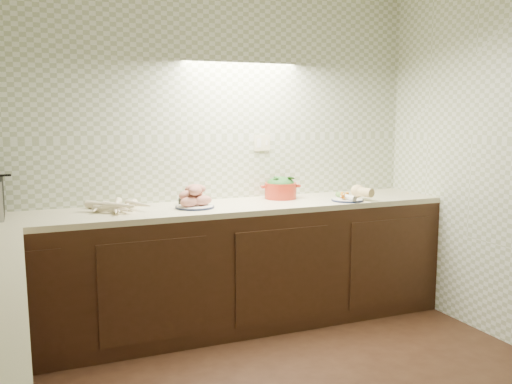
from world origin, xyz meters
name	(u,v)px	position (x,y,z in m)	size (l,w,h in m)	color
room	(308,96)	(0.00, 0.00, 1.63)	(3.60, 3.60, 2.60)	black
counter	(133,320)	(-0.68, 0.68, 0.45)	(3.60, 3.60, 0.90)	black
parsnip_pile	(117,206)	(-0.61, 1.56, 0.93)	(0.39, 0.40, 0.07)	beige
sweet_potato_plate	(194,199)	(-0.09, 1.48, 0.96)	(0.27, 0.27, 0.16)	#171E3D
onion_bowl	(187,200)	(-0.10, 1.62, 0.94)	(0.13, 0.13, 0.10)	black
dutch_oven	(281,188)	(0.64, 1.63, 0.98)	(0.31, 0.28, 0.17)	#B22D1B
veg_plate	(352,195)	(1.10, 1.35, 0.94)	(0.29, 0.27, 0.11)	#171E3D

